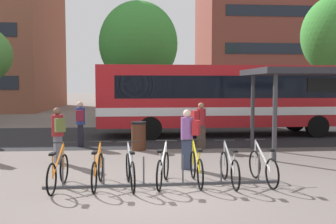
{
  "coord_description": "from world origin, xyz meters",
  "views": [
    {
      "loc": [
        -0.29,
        -7.89,
        2.36
      ],
      "look_at": [
        0.66,
        4.33,
        1.45
      ],
      "focal_mm": 39.54,
      "sensor_mm": 36.0,
      "label": 1
    }
  ],
  "objects_px": {
    "parked_bicycle_orange_0": "(58,172)",
    "parked_bicycle_silver_5": "(229,169)",
    "parked_bicycle_yellow_4": "(196,168)",
    "parked_bicycle_white_3": "(163,169)",
    "commuter_red_pack_0": "(188,135)",
    "trash_bin": "(139,136)",
    "street_tree_1": "(138,44)",
    "commuter_maroon_pack_5": "(80,121)",
    "parked_bicycle_silver_2": "(130,171)",
    "parked_bicycle_white_6": "(263,167)",
    "parked_bicycle_orange_1": "(98,171)",
    "commuter_red_pack_4": "(200,122)",
    "city_bus": "(230,97)",
    "commuter_olive_pack_3": "(58,131)"
  },
  "relations": [
    {
      "from": "parked_bicycle_white_6",
      "to": "commuter_olive_pack_3",
      "type": "relative_size",
      "value": 1.03
    },
    {
      "from": "parked_bicycle_orange_1",
      "to": "trash_bin",
      "type": "bearing_deg",
      "value": -9.01
    },
    {
      "from": "city_bus",
      "to": "parked_bicycle_silver_5",
      "type": "height_order",
      "value": "city_bus"
    },
    {
      "from": "commuter_red_pack_0",
      "to": "street_tree_1",
      "type": "bearing_deg",
      "value": -62.59
    },
    {
      "from": "commuter_red_pack_4",
      "to": "trash_bin",
      "type": "distance_m",
      "value": 2.28
    },
    {
      "from": "parked_bicycle_orange_1",
      "to": "parked_bicycle_orange_0",
      "type": "bearing_deg",
      "value": 98.26
    },
    {
      "from": "commuter_red_pack_0",
      "to": "parked_bicycle_white_3",
      "type": "bearing_deg",
      "value": 84.84
    },
    {
      "from": "trash_bin",
      "to": "parked_bicycle_white_3",
      "type": "bearing_deg",
      "value": -83.04
    },
    {
      "from": "commuter_red_pack_0",
      "to": "city_bus",
      "type": "bearing_deg",
      "value": -91.07
    },
    {
      "from": "parked_bicycle_silver_2",
      "to": "parked_bicycle_white_6",
      "type": "distance_m",
      "value": 3.15
    },
    {
      "from": "parked_bicycle_white_3",
      "to": "street_tree_1",
      "type": "height_order",
      "value": "street_tree_1"
    },
    {
      "from": "parked_bicycle_white_6",
      "to": "trash_bin",
      "type": "height_order",
      "value": "trash_bin"
    },
    {
      "from": "commuter_maroon_pack_5",
      "to": "trash_bin",
      "type": "xyz_separation_m",
      "value": [
        2.19,
        -0.88,
        -0.47
      ]
    },
    {
      "from": "commuter_red_pack_0",
      "to": "commuter_red_pack_4",
      "type": "relative_size",
      "value": 0.98
    },
    {
      "from": "parked_bicycle_orange_0",
      "to": "parked_bicycle_silver_5",
      "type": "bearing_deg",
      "value": -85.76
    },
    {
      "from": "parked_bicycle_silver_5",
      "to": "parked_bicycle_white_6",
      "type": "distance_m",
      "value": 0.83
    },
    {
      "from": "parked_bicycle_white_3",
      "to": "parked_bicycle_orange_0",
      "type": "bearing_deg",
      "value": 106.3
    },
    {
      "from": "parked_bicycle_orange_1",
      "to": "commuter_red_pack_0",
      "type": "bearing_deg",
      "value": -52.78
    },
    {
      "from": "parked_bicycle_yellow_4",
      "to": "commuter_red_pack_4",
      "type": "relative_size",
      "value": 1.01
    },
    {
      "from": "commuter_red_pack_4",
      "to": "parked_bicycle_orange_0",
      "type": "bearing_deg",
      "value": -149.16
    },
    {
      "from": "parked_bicycle_silver_5",
      "to": "trash_bin",
      "type": "distance_m",
      "value": 5.26
    },
    {
      "from": "street_tree_1",
      "to": "commuter_red_pack_0",
      "type": "bearing_deg",
      "value": -84.42
    },
    {
      "from": "parked_bicycle_white_6",
      "to": "street_tree_1",
      "type": "relative_size",
      "value": 0.22
    },
    {
      "from": "trash_bin",
      "to": "parked_bicycle_orange_0",
      "type": "bearing_deg",
      "value": -110.34
    },
    {
      "from": "parked_bicycle_orange_1",
      "to": "parked_bicycle_silver_5",
      "type": "bearing_deg",
      "value": -88.57
    },
    {
      "from": "city_bus",
      "to": "commuter_red_pack_0",
      "type": "xyz_separation_m",
      "value": [
        -2.88,
        -6.83,
        -0.81
      ]
    },
    {
      "from": "city_bus",
      "to": "parked_bicycle_white_6",
      "type": "distance_m",
      "value": 8.64
    },
    {
      "from": "parked_bicycle_orange_0",
      "to": "city_bus",
      "type": "bearing_deg",
      "value": -31.99
    },
    {
      "from": "commuter_red_pack_0",
      "to": "commuter_maroon_pack_5",
      "type": "relative_size",
      "value": 0.97
    },
    {
      "from": "commuter_olive_pack_3",
      "to": "city_bus",
      "type": "bearing_deg",
      "value": -77.7
    },
    {
      "from": "parked_bicycle_white_3",
      "to": "city_bus",
      "type": "bearing_deg",
      "value": -10.92
    },
    {
      "from": "parked_bicycle_silver_2",
      "to": "commuter_red_pack_0",
      "type": "distance_m",
      "value": 2.38
    },
    {
      "from": "parked_bicycle_white_6",
      "to": "trash_bin",
      "type": "xyz_separation_m",
      "value": [
        -2.97,
        4.75,
        0.13
      ]
    },
    {
      "from": "parked_bicycle_orange_1",
      "to": "parked_bicycle_white_6",
      "type": "relative_size",
      "value": 1.0
    },
    {
      "from": "parked_bicycle_orange_1",
      "to": "parked_bicycle_white_3",
      "type": "xyz_separation_m",
      "value": [
        1.51,
        0.05,
        0.0
      ]
    },
    {
      "from": "parked_bicycle_orange_1",
      "to": "street_tree_1",
      "type": "relative_size",
      "value": 0.22
    },
    {
      "from": "commuter_red_pack_4",
      "to": "parked_bicycle_orange_1",
      "type": "bearing_deg",
      "value": -143.06
    },
    {
      "from": "parked_bicycle_yellow_4",
      "to": "parked_bicycle_white_3",
      "type": "bearing_deg",
      "value": 93.18
    },
    {
      "from": "parked_bicycle_silver_5",
      "to": "parked_bicycle_white_6",
      "type": "height_order",
      "value": "same"
    },
    {
      "from": "city_bus",
      "to": "commuter_olive_pack_3",
      "type": "distance_m",
      "value": 8.83
    },
    {
      "from": "parked_bicycle_orange_0",
      "to": "parked_bicycle_yellow_4",
      "type": "height_order",
      "value": "same"
    },
    {
      "from": "parked_bicycle_silver_2",
      "to": "parked_bicycle_white_6",
      "type": "height_order",
      "value": "same"
    },
    {
      "from": "parked_bicycle_yellow_4",
      "to": "parked_bicycle_white_6",
      "type": "xyz_separation_m",
      "value": [
        1.59,
        -0.09,
        0.0
      ]
    },
    {
      "from": "street_tree_1",
      "to": "commuter_maroon_pack_5",
      "type": "bearing_deg",
      "value": -102.33
    },
    {
      "from": "parked_bicycle_orange_0",
      "to": "parked_bicycle_silver_2",
      "type": "xyz_separation_m",
      "value": [
        1.62,
        0.02,
        0.0
      ]
    },
    {
      "from": "city_bus",
      "to": "trash_bin",
      "type": "xyz_separation_m",
      "value": [
        -4.26,
        -3.68,
        -1.26
      ]
    },
    {
      "from": "parked_bicycle_yellow_4",
      "to": "commuter_maroon_pack_5",
      "type": "height_order",
      "value": "commuter_maroon_pack_5"
    },
    {
      "from": "parked_bicycle_silver_2",
      "to": "parked_bicycle_white_3",
      "type": "relative_size",
      "value": 1.01
    },
    {
      "from": "commuter_maroon_pack_5",
      "to": "trash_bin",
      "type": "height_order",
      "value": "commuter_maroon_pack_5"
    },
    {
      "from": "parked_bicycle_silver_2",
      "to": "parked_bicycle_white_3",
      "type": "height_order",
      "value": "same"
    }
  ]
}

